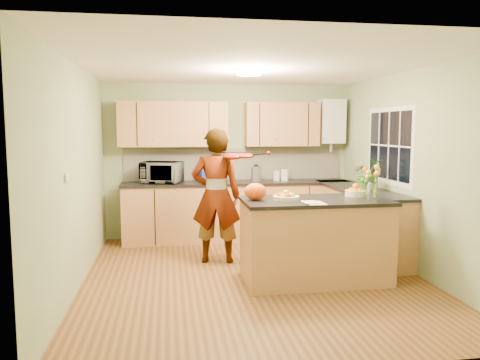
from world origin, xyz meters
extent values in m
plane|color=brown|center=(0.00, 0.00, 0.00)|extent=(4.50, 4.50, 0.00)
cube|color=white|center=(0.00, 0.00, 2.50)|extent=(4.00, 4.50, 0.02)
cube|color=gray|center=(0.00, 2.25, 1.25)|extent=(4.00, 0.02, 2.50)
cube|color=gray|center=(0.00, -2.25, 1.25)|extent=(4.00, 0.02, 2.50)
cube|color=gray|center=(-2.00, 0.00, 1.25)|extent=(0.02, 4.50, 2.50)
cube|color=gray|center=(2.00, 0.00, 1.25)|extent=(0.02, 4.50, 2.50)
cube|color=#AE7045|center=(0.10, 1.95, 0.45)|extent=(3.60, 0.60, 0.90)
cube|color=black|center=(0.10, 1.94, 0.92)|extent=(3.64, 0.62, 0.04)
cube|color=#AE7045|center=(1.70, 0.85, 0.45)|extent=(0.60, 2.20, 0.90)
cube|color=black|center=(1.69, 0.85, 0.92)|extent=(0.62, 2.24, 0.04)
cube|color=white|center=(0.10, 2.23, 1.20)|extent=(3.60, 0.02, 0.52)
cube|color=#AE7045|center=(-0.90, 2.08, 1.85)|extent=(1.70, 0.34, 0.70)
cube|color=#AE7045|center=(0.85, 2.08, 1.85)|extent=(1.20, 0.34, 0.70)
cube|color=white|center=(1.70, 2.09, 1.90)|extent=(0.40, 0.30, 0.72)
cylinder|color=#B3B3B8|center=(1.70, 2.09, 1.50)|extent=(0.06, 0.06, 0.20)
cube|color=white|center=(1.99, 0.60, 1.55)|extent=(0.01, 1.30, 1.05)
cube|color=black|center=(1.99, 0.60, 1.55)|extent=(0.01, 1.18, 0.92)
cube|color=white|center=(-1.99, -0.60, 1.30)|extent=(0.02, 0.09, 0.09)
cylinder|color=#FFEABF|center=(0.00, 0.30, 2.46)|extent=(0.30, 0.30, 0.06)
cylinder|color=white|center=(0.00, 0.30, 2.49)|extent=(0.10, 0.10, 0.02)
cube|color=#AE7045|center=(0.69, -0.24, 0.46)|extent=(1.65, 0.82, 0.93)
cube|color=black|center=(0.69, -0.24, 0.95)|extent=(1.69, 0.87, 0.04)
cylinder|color=beige|center=(0.34, -0.24, 0.99)|extent=(0.30, 0.30, 0.05)
cylinder|color=beige|center=(1.24, -0.09, 1.01)|extent=(0.25, 0.25, 0.07)
cylinder|color=silver|center=(1.29, -0.42, 1.07)|extent=(0.10, 0.10, 0.21)
ellipsoid|color=#F55014|center=(-0.01, -0.19, 1.07)|extent=(0.31, 0.29, 0.19)
cube|color=white|center=(0.59, -0.54, 0.97)|extent=(0.19, 0.27, 0.01)
imported|color=tan|center=(-0.37, 0.71, 0.89)|extent=(0.72, 0.53, 1.79)
imported|color=white|center=(-1.09, 1.94, 1.11)|extent=(0.70, 0.59, 0.33)
cube|color=navy|center=(-0.33, 1.99, 1.07)|extent=(0.36, 0.29, 0.26)
cylinder|color=#B3B3B8|center=(0.41, 1.95, 1.06)|extent=(0.17, 0.17, 0.24)
sphere|color=black|center=(0.41, 1.95, 1.22)|extent=(0.09, 0.09, 0.09)
cylinder|color=beige|center=(0.75, 1.98, 1.02)|extent=(0.11, 0.11, 0.16)
cylinder|color=white|center=(0.88, 1.95, 1.03)|extent=(0.12, 0.12, 0.18)
imported|color=#356923|center=(1.70, 0.63, 1.16)|extent=(0.40, 0.34, 0.44)
camera|label=1|loc=(-0.99, -5.39, 1.78)|focal=35.00mm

